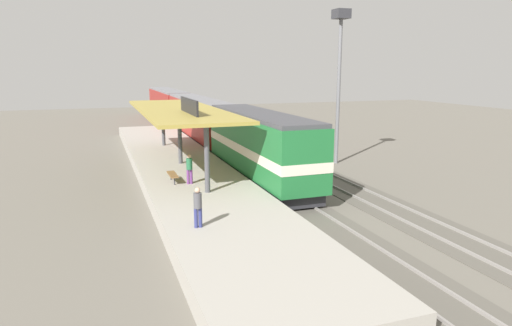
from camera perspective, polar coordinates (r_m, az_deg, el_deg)
The scene contains 12 objects.
ground_plane at distance 33.96m, azimuth 1.63°, elevation -0.75°, with size 120.00×120.00×0.00m, color #666056.
track_near at distance 33.30m, azimuth -1.58°, elevation -0.94°, with size 3.20×110.00×0.16m.
track_far at distance 34.96m, azimuth 5.61°, elevation -0.38°, with size 3.20×110.00×0.16m.
platform at distance 32.13m, azimuth -9.41°, elevation -0.81°, with size 6.00×44.00×0.90m, color #9E998E.
station_canopy at distance 31.41m, azimuth -9.63°, elevation 6.44°, with size 5.20×18.00×4.70m.
platform_bench at distance 26.71m, azimuth -10.44°, elevation -1.45°, with size 0.44×1.70×0.50m.
locomotive at distance 29.64m, azimuth 0.45°, elevation 2.15°, with size 2.93×14.43×4.44m.
passenger_carriage_front at distance 46.82m, azimuth -7.12°, elevation 5.51°, with size 2.90×20.00×4.24m.
passenger_carriage_rear at distance 67.20m, azimuth -11.00°, elevation 7.27°, with size 2.90×20.00×4.24m.
light_mast at distance 35.87m, azimuth 10.49°, elevation 13.24°, with size 1.10×1.10×11.70m.
person_waiting at distance 18.90m, azimuth -7.33°, elevation -5.30°, with size 0.34×0.34×1.71m.
person_walking at distance 26.07m, azimuth -8.37°, elevation -0.56°, with size 0.34×0.34×1.71m.
Camera 1 is at (-9.97, -30.91, 7.38)m, focal length 31.83 mm.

